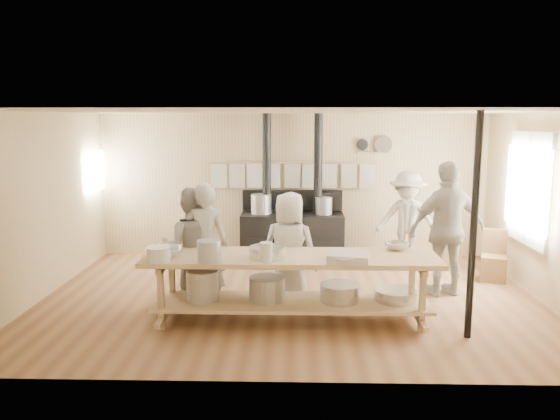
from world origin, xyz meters
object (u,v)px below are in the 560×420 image
(cook_left, at_px, (191,247))
(cook_right, at_px, (448,229))
(cook_center, at_px, (289,250))
(stove, at_px, (292,232))
(cook_by_window, at_px, (407,220))
(roasting_pan, at_px, (348,258))
(prep_table, at_px, (290,281))
(chair, at_px, (493,266))
(cook_far_left, at_px, (205,246))

(cook_left, relative_size, cook_right, 0.84)
(cook_center, xyz_separation_m, cook_right, (2.24, 0.53, 0.19))
(stove, xyz_separation_m, cook_by_window, (1.94, -0.47, 0.30))
(cook_center, height_order, cook_by_window, cook_by_window)
(cook_right, distance_m, roasting_pan, 2.12)
(cook_by_window, bearing_deg, cook_left, -129.43)
(roasting_pan, bearing_deg, cook_center, 127.08)
(prep_table, xyz_separation_m, cook_by_window, (1.94, 2.54, 0.30))
(cook_by_window, bearing_deg, chair, -9.87)
(cook_left, bearing_deg, cook_right, -173.18)
(stove, relative_size, prep_table, 0.72)
(stove, bearing_deg, cook_by_window, -13.76)
(stove, distance_m, cook_right, 2.95)
(cook_far_left, height_order, roasting_pan, cook_far_left)
(stove, height_order, cook_by_window, stove)
(cook_left, height_order, roasting_pan, cook_left)
(cook_far_left, relative_size, cook_left, 1.05)
(prep_table, height_order, chair, prep_table)
(prep_table, xyz_separation_m, cook_left, (-1.34, 0.58, 0.29))
(chair, bearing_deg, cook_by_window, 168.95)
(prep_table, bearing_deg, cook_right, 26.84)
(prep_table, relative_size, cook_right, 1.87)
(chair, bearing_deg, cook_right, -124.01)
(cook_far_left, relative_size, cook_right, 0.88)
(cook_far_left, distance_m, cook_center, 1.12)
(prep_table, xyz_separation_m, roasting_pan, (0.68, -0.33, 0.38))
(cook_far_left, distance_m, cook_left, 0.23)
(cook_left, bearing_deg, cook_by_window, -150.89)
(cook_far_left, relative_size, roasting_pan, 3.57)
(cook_center, distance_m, roasting_pan, 1.16)
(chair, bearing_deg, cook_left, -145.81)
(stove, distance_m, roasting_pan, 3.44)
(stove, bearing_deg, cook_far_left, -114.13)
(roasting_pan, bearing_deg, prep_table, 154.02)
(cook_left, relative_size, cook_center, 1.04)
(cook_center, bearing_deg, cook_by_window, -119.53)
(stove, distance_m, chair, 3.38)
(stove, bearing_deg, chair, -20.28)
(cook_far_left, height_order, chair, cook_far_left)
(stove, relative_size, cook_center, 1.67)
(cook_by_window, relative_size, roasting_pan, 3.48)
(prep_table, bearing_deg, stove, 89.96)
(cook_right, distance_m, chair, 1.40)
(cook_right, bearing_deg, prep_table, 12.87)
(cook_left, xyz_separation_m, roasting_pan, (2.02, -0.91, 0.10))
(cook_far_left, xyz_separation_m, cook_left, (-0.21, 0.09, -0.04))
(cook_right, bearing_deg, cook_by_window, -92.90)
(cook_far_left, xyz_separation_m, roasting_pan, (1.81, -0.82, 0.06))
(cook_center, bearing_deg, roasting_pan, 142.63)
(roasting_pan, bearing_deg, chair, 41.23)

